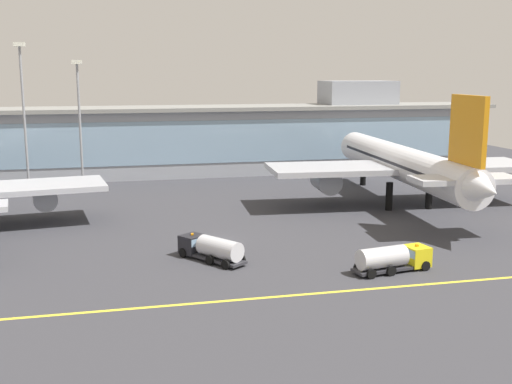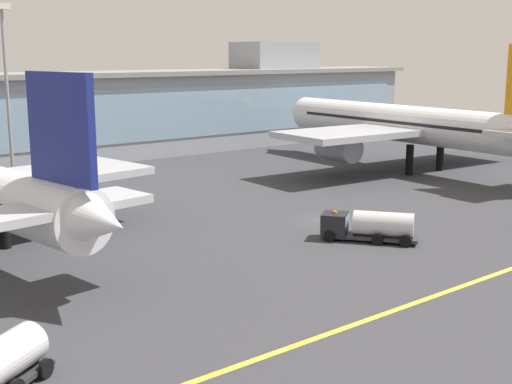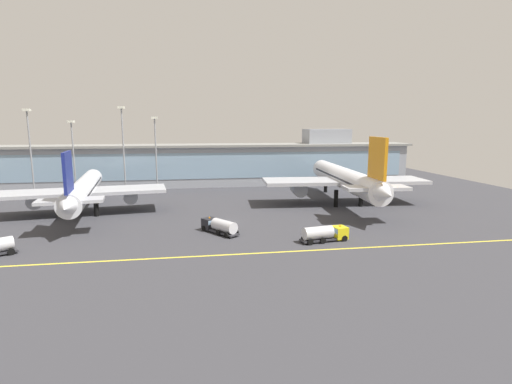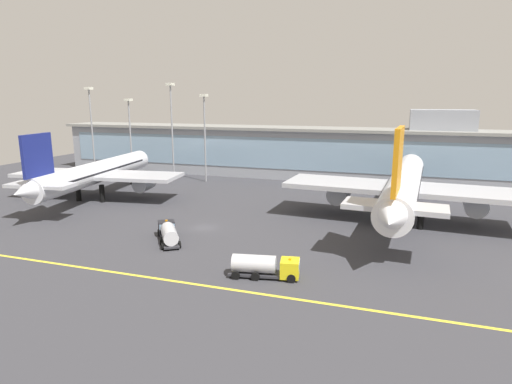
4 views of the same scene
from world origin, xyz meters
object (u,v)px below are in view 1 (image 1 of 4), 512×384
Objects in this scene: airliner_near_right at (402,164)px; baggage_tug_near at (395,258)px; fuel_tanker_truck at (210,248)px; apron_light_mast_west at (23,98)px; apron_light_mast_east at (79,106)px.

baggage_tug_near is (-16.35, -32.15, -5.32)m from airliner_near_right.
fuel_tanker_truck is (-35.49, -23.51, -5.32)m from airliner_near_right.
fuel_tanker_truck is 0.94× the size of baggage_tug_near.
airliner_near_right reaches higher than fuel_tanker_truck.
apron_light_mast_west is 9.55m from apron_light_mast_east.
airliner_near_right is 42.90m from fuel_tanker_truck.
fuel_tanker_truck is 55.97m from apron_light_mast_west.
apron_light_mast_west reaches higher than apron_light_mast_east.
baggage_tug_near is at bearing 156.83° from airliner_near_right.
apron_light_mast_west is (-60.88, 23.87, 10.29)m from airliner_near_right.
airliner_near_right is 57.91m from apron_light_mast_east.
fuel_tanker_truck is 0.37× the size of apron_light_mast_east.
fuel_tanker_truck is 52.94m from apron_light_mast_east.
apron_light_mast_east is at bearing 111.50° from baggage_tug_near.
baggage_tug_near is 0.35× the size of apron_light_mast_west.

